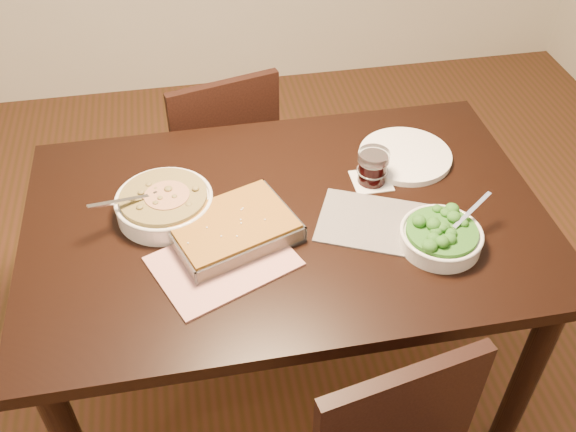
% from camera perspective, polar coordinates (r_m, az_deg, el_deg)
% --- Properties ---
extents(ground, '(4.00, 4.00, 0.00)m').
position_cam_1_polar(ground, '(2.30, -0.11, -13.83)').
color(ground, '#442B13').
rests_on(ground, ground).
extents(table, '(1.40, 0.90, 0.75)m').
position_cam_1_polar(table, '(1.80, -0.14, -2.14)').
color(table, black).
rests_on(table, ground).
extents(magazine_a, '(0.40, 0.35, 0.01)m').
position_cam_1_polar(magazine_a, '(1.61, -5.76, -4.04)').
color(magazine_a, '#B03532').
rests_on(magazine_a, table).
extents(magazine_b, '(0.36, 0.32, 0.01)m').
position_cam_1_polar(magazine_b, '(1.72, 7.82, -0.62)').
color(magazine_b, '#26282E').
rests_on(magazine_b, table).
extents(coaster, '(0.11, 0.11, 0.00)m').
position_cam_1_polar(coaster, '(1.85, 7.40, 3.12)').
color(coaster, white).
rests_on(coaster, table).
extents(stew_bowl, '(0.28, 0.26, 0.10)m').
position_cam_1_polar(stew_bowl, '(1.74, -10.92, 1.10)').
color(stew_bowl, white).
rests_on(stew_bowl, table).
extents(broccoli_bowl, '(0.23, 0.21, 0.08)m').
position_cam_1_polar(broccoli_bowl, '(1.67, 13.43, -1.77)').
color(broccoli_bowl, white).
rests_on(broccoli_bowl, table).
extents(baking_dish, '(0.37, 0.32, 0.06)m').
position_cam_1_polar(baking_dish, '(1.66, -4.97, -1.14)').
color(baking_dish, silver).
rests_on(baking_dish, table).
extents(wine_tumbler, '(0.09, 0.09, 0.10)m').
position_cam_1_polar(wine_tumbler, '(1.82, 7.55, 4.41)').
color(wine_tumbler, black).
rests_on(wine_tumbler, coaster).
extents(dinner_plate, '(0.27, 0.27, 0.02)m').
position_cam_1_polar(dinner_plate, '(1.95, 10.37, 5.29)').
color(dinner_plate, white).
rests_on(dinner_plate, table).
extents(chair_far, '(0.47, 0.47, 0.83)m').
position_cam_1_polar(chair_far, '(2.43, -6.09, 5.39)').
color(chair_far, black).
rests_on(chair_far, ground).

